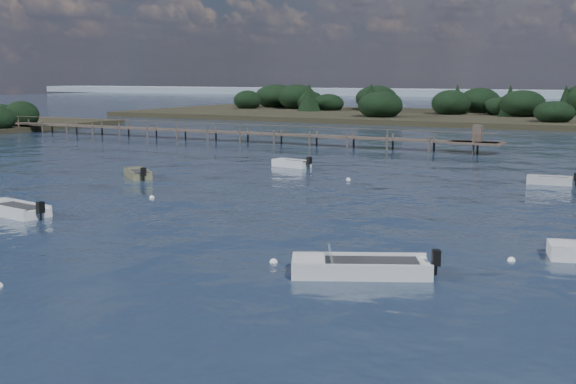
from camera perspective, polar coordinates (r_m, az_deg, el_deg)
The scene contains 13 objects.
ground at distance 83.19m, azimuth 13.89°, elevation 3.90°, with size 400.00×400.00×0.00m, color #162235.
tender_far_white at distance 58.17m, azimuth 0.27°, elevation 2.16°, with size 3.59×1.82×1.21m.
dinghy_mid_grey at distance 41.00m, azimuth -20.84°, elevation -1.44°, with size 4.86×2.36×1.20m.
tender_far_grey_b at distance 52.05m, azimuth 19.96°, elevation 0.75°, with size 3.31×1.46×1.12m.
tender_far_grey at distance 53.19m, azimuth -11.78°, elevation 1.30°, with size 3.46×3.16×1.21m.
dinghy_mid_white_a at distance 27.06m, azimuth 5.71°, elevation -6.16°, with size 5.42×3.92×1.28m.
buoy_b at distance 28.64m, azimuth -1.15°, elevation -5.59°, with size 0.32×0.32×0.32m, color white.
buoy_c at distance 40.99m, azimuth -19.21°, elevation -1.59°, with size 0.32×0.32×0.32m, color white.
buoy_d at distance 30.22m, azimuth 17.23°, elevation -5.22°, with size 0.32×0.32×0.32m, color white.
buoy_e at distance 51.18m, azimuth 4.79°, elevation 0.96°, with size 0.32×0.32×0.32m, color white.
buoy_extra_a at distance 44.25m, azimuth -10.70°, elevation -0.47°, with size 0.32×0.32×0.32m, color white.
jetty at distance 80.33m, azimuth -3.51°, elevation 4.68°, with size 64.50×3.20×3.40m.
distant_haze at distance 273.58m, azimuth 4.10°, elevation 7.66°, with size 280.00×20.00×2.40m, color gray.
Camera 1 is at (19.80, -20.47, 7.32)m, focal length 45.00 mm.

